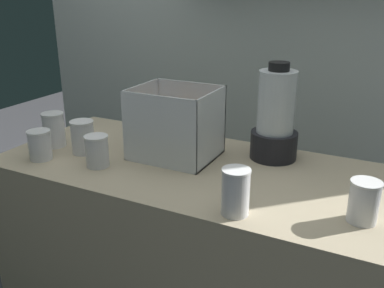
{
  "coord_description": "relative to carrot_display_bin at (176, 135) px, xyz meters",
  "views": [
    {
      "loc": [
        0.62,
        -1.23,
        1.49
      ],
      "look_at": [
        0.0,
        0.0,
        0.98
      ],
      "focal_mm": 39.69,
      "sensor_mm": 36.0,
      "label": 1
    }
  ],
  "objects": [
    {
      "name": "juice_cup_orange_far_left",
      "position": [
        -0.48,
        -0.12,
        -0.02
      ],
      "size": [
        0.09,
        0.09,
        0.14
      ],
      "color": "white",
      "rests_on": "counter"
    },
    {
      "name": "blender_pitcher",
      "position": [
        0.33,
        0.14,
        0.06
      ],
      "size": [
        0.17,
        0.17,
        0.35
      ],
      "color": "black",
      "rests_on": "counter"
    },
    {
      "name": "counter",
      "position": [
        0.09,
        -0.05,
        -0.53
      ],
      "size": [
        1.4,
        0.64,
        0.9
      ],
      "primitive_type": "cube",
      "color": "tan",
      "rests_on": "ground_plane"
    },
    {
      "name": "juice_cup_pomegranate_rightmost",
      "position": [
        0.67,
        -0.19,
        -0.03
      ],
      "size": [
        0.08,
        0.08,
        0.12
      ],
      "color": "white",
      "rests_on": "counter"
    },
    {
      "name": "juice_cup_beet_far_right",
      "position": [
        0.35,
        -0.3,
        -0.02
      ],
      "size": [
        0.08,
        0.08,
        0.13
      ],
      "color": "white",
      "rests_on": "counter"
    },
    {
      "name": "juice_cup_beet_middle",
      "position": [
        -0.33,
        -0.13,
        -0.03
      ],
      "size": [
        0.09,
        0.09,
        0.13
      ],
      "color": "white",
      "rests_on": "counter"
    },
    {
      "name": "juice_cup_beet_left",
      "position": [
        -0.43,
        -0.25,
        -0.03
      ],
      "size": [
        0.08,
        0.08,
        0.11
      ],
      "color": "white",
      "rests_on": "counter"
    },
    {
      "name": "carrot_display_bin",
      "position": [
        0.0,
        0.0,
        0.0
      ],
      "size": [
        0.29,
        0.25,
        0.26
      ],
      "color": "white",
      "rests_on": "counter"
    },
    {
      "name": "juice_cup_pomegranate_right",
      "position": [
        -0.2,
        -0.21,
        -0.03
      ],
      "size": [
        0.08,
        0.08,
        0.11
      ],
      "color": "white",
      "rests_on": "counter"
    },
    {
      "name": "back_wall_unit",
      "position": [
        0.1,
        0.71,
        0.28
      ],
      "size": [
        2.6,
        0.24,
        2.5
      ],
      "color": "silver",
      "rests_on": "ground_plane"
    }
  ]
}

